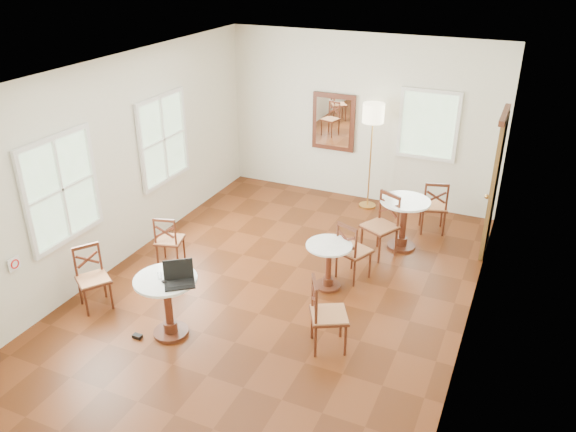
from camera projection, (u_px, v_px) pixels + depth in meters
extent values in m
plane|color=#5B280F|center=(279.00, 289.00, 7.98)|extent=(7.00, 7.00, 0.00)
cube|color=silver|center=(361.00, 119.00, 10.20)|extent=(5.00, 0.02, 3.00)
cube|color=silver|center=(90.00, 353.00, 4.45)|extent=(5.00, 0.02, 3.00)
cube|color=silver|center=(121.00, 162.00, 8.24)|extent=(0.02, 7.00, 3.00)
cube|color=silver|center=(481.00, 226.00, 6.41)|extent=(0.02, 7.00, 3.00)
cube|color=white|center=(278.00, 72.00, 6.67)|extent=(5.00, 7.00, 0.02)
cube|color=brown|center=(494.00, 186.00, 8.60)|extent=(0.06, 0.90, 2.10)
cube|color=#4C2213|center=(505.00, 115.00, 8.12)|extent=(0.08, 1.02, 0.08)
sphere|color=#BF8C3F|center=(487.00, 197.00, 8.38)|extent=(0.07, 0.07, 0.07)
cube|color=#532316|center=(333.00, 122.00, 10.40)|extent=(0.80, 0.05, 1.05)
cube|color=white|center=(333.00, 123.00, 10.37)|extent=(0.64, 0.02, 0.88)
cube|color=white|center=(14.00, 264.00, 6.74)|extent=(0.02, 0.16, 0.16)
torus|color=red|center=(15.00, 264.00, 6.74)|extent=(0.02, 0.12, 0.12)
cube|color=white|center=(61.00, 189.00, 7.22)|extent=(0.06, 1.22, 1.42)
cube|color=white|center=(163.00, 139.00, 9.03)|extent=(0.06, 1.22, 1.42)
cube|color=white|center=(428.00, 125.00, 9.72)|extent=(1.02, 0.06, 1.22)
cylinder|color=#4C2213|center=(171.00, 332.00, 7.07)|extent=(0.43, 0.43, 0.04)
cylinder|color=#4C2213|center=(170.00, 326.00, 7.04)|extent=(0.17, 0.17, 0.13)
cylinder|color=#532316|center=(168.00, 304.00, 6.90)|extent=(0.10, 0.10, 0.65)
cylinder|color=#4C2213|center=(166.00, 283.00, 6.76)|extent=(0.15, 0.15, 0.06)
cylinder|color=white|center=(165.00, 280.00, 6.74)|extent=(0.76, 0.76, 0.03)
cylinder|color=#4C2213|center=(328.00, 285.00, 8.03)|extent=(0.36, 0.36, 0.04)
cylinder|color=#4C2213|center=(328.00, 281.00, 8.00)|extent=(0.15, 0.15, 0.11)
cylinder|color=#532316|center=(328.00, 264.00, 7.88)|extent=(0.08, 0.08, 0.54)
cylinder|color=#4C2213|center=(329.00, 248.00, 7.77)|extent=(0.13, 0.13, 0.05)
cylinder|color=white|center=(329.00, 245.00, 7.75)|extent=(0.64, 0.64, 0.03)
cylinder|color=#4C2213|center=(401.00, 246.00, 9.06)|extent=(0.44, 0.44, 0.04)
cylinder|color=#4C2213|center=(401.00, 241.00, 9.02)|extent=(0.18, 0.18, 0.13)
cylinder|color=#532316|center=(403.00, 222.00, 8.88)|extent=(0.10, 0.10, 0.66)
cylinder|color=#4C2213|center=(405.00, 204.00, 8.74)|extent=(0.15, 0.15, 0.07)
cylinder|color=white|center=(405.00, 201.00, 8.72)|extent=(0.77, 0.77, 0.03)
cylinder|color=#4C2213|center=(184.00, 248.00, 8.65)|extent=(0.03, 0.03, 0.39)
cylinder|color=#4C2213|center=(178.00, 258.00, 8.37)|extent=(0.03, 0.03, 0.39)
cylinder|color=#4C2213|center=(164.00, 246.00, 8.69)|extent=(0.03, 0.03, 0.39)
cylinder|color=#4C2213|center=(157.00, 256.00, 8.41)|extent=(0.03, 0.03, 0.39)
cube|color=#4C2213|center=(170.00, 240.00, 8.45)|extent=(0.46, 0.46, 0.03)
cube|color=#AE6E46|center=(170.00, 240.00, 8.44)|extent=(0.44, 0.44, 0.03)
cylinder|color=#4C2213|center=(175.00, 233.00, 8.20)|extent=(0.03, 0.03, 0.43)
cylinder|color=#4C2213|center=(155.00, 232.00, 8.24)|extent=(0.03, 0.03, 0.43)
cube|color=#4C2213|center=(164.00, 220.00, 8.13)|extent=(0.32, 0.12, 0.04)
cube|color=#532316|center=(165.00, 232.00, 8.21)|extent=(0.27, 0.10, 0.19)
cube|color=#532316|center=(165.00, 232.00, 8.21)|extent=(0.27, 0.10, 0.19)
cylinder|color=#4C2213|center=(86.00, 303.00, 7.32)|extent=(0.03, 0.03, 0.40)
cylinder|color=#4C2213|center=(80.00, 291.00, 7.57)|extent=(0.03, 0.03, 0.40)
cylinder|color=#4C2213|center=(111.00, 296.00, 7.48)|extent=(0.03, 0.03, 0.40)
cylinder|color=#4C2213|center=(104.00, 284.00, 7.72)|extent=(0.03, 0.03, 0.40)
cube|color=#4C2213|center=(93.00, 280.00, 7.43)|extent=(0.55, 0.55, 0.03)
cube|color=#AE6E46|center=(93.00, 279.00, 7.43)|extent=(0.52, 0.52, 0.04)
cylinder|color=#4C2213|center=(75.00, 263.00, 7.39)|extent=(0.03, 0.03, 0.45)
cylinder|color=#4C2213|center=(100.00, 257.00, 7.54)|extent=(0.03, 0.03, 0.45)
cube|color=#4C2213|center=(85.00, 246.00, 7.37)|extent=(0.22, 0.30, 0.04)
cube|color=#532316|center=(87.00, 260.00, 7.46)|extent=(0.18, 0.25, 0.20)
cube|color=#532316|center=(87.00, 260.00, 7.46)|extent=(0.18, 0.25, 0.20)
cylinder|color=#4C2213|center=(370.00, 265.00, 8.16)|extent=(0.03, 0.03, 0.42)
cylinder|color=#4C2213|center=(354.00, 273.00, 7.96)|extent=(0.03, 0.03, 0.42)
cylinder|color=#4C2213|center=(352.00, 256.00, 8.39)|extent=(0.03, 0.03, 0.42)
cylinder|color=#4C2213|center=(336.00, 264.00, 8.18)|extent=(0.03, 0.03, 0.42)
cube|color=#4C2213|center=(354.00, 251.00, 8.08)|extent=(0.54, 0.54, 0.03)
cube|color=#AE6E46|center=(354.00, 250.00, 8.07)|extent=(0.52, 0.52, 0.04)
cylinder|color=#4C2213|center=(356.00, 245.00, 7.76)|extent=(0.03, 0.03, 0.47)
cylinder|color=#4C2213|center=(338.00, 237.00, 7.99)|extent=(0.03, 0.03, 0.47)
cube|color=#4C2213|center=(347.00, 227.00, 7.78)|extent=(0.34, 0.17, 0.05)
cube|color=#532316|center=(347.00, 240.00, 7.87)|extent=(0.29, 0.14, 0.21)
cube|color=#532316|center=(347.00, 240.00, 7.87)|extent=(0.29, 0.14, 0.21)
cylinder|color=#4C2213|center=(345.00, 340.00, 6.62)|extent=(0.03, 0.03, 0.44)
cylinder|color=#4C2213|center=(315.00, 341.00, 6.60)|extent=(0.03, 0.03, 0.44)
cylinder|color=#4C2213|center=(341.00, 322.00, 6.93)|extent=(0.03, 0.03, 0.44)
cylinder|color=#4C2213|center=(312.00, 323.00, 6.91)|extent=(0.03, 0.03, 0.44)
cube|color=#4C2213|center=(329.00, 316.00, 6.67)|extent=(0.58, 0.58, 0.03)
cube|color=#AE6E46|center=(329.00, 315.00, 6.66)|extent=(0.55, 0.55, 0.04)
cylinder|color=#4C2213|center=(316.00, 308.00, 6.40)|extent=(0.03, 0.03, 0.49)
cylinder|color=#4C2213|center=(313.00, 291.00, 6.71)|extent=(0.03, 0.03, 0.49)
cube|color=#4C2213|center=(315.00, 283.00, 6.46)|extent=(0.20, 0.34, 0.05)
cube|color=#532316|center=(314.00, 299.00, 6.55)|extent=(0.17, 0.29, 0.21)
cube|color=#532316|center=(314.00, 299.00, 6.55)|extent=(0.17, 0.29, 0.21)
cylinder|color=#4C2213|center=(442.00, 215.00, 9.63)|extent=(0.03, 0.03, 0.43)
cylinder|color=#4C2213|center=(444.00, 224.00, 9.32)|extent=(0.03, 0.03, 0.43)
cylinder|color=#4C2213|center=(421.00, 214.00, 9.67)|extent=(0.03, 0.03, 0.43)
cylinder|color=#4C2213|center=(422.00, 223.00, 9.36)|extent=(0.03, 0.03, 0.43)
cube|color=#4C2213|center=(433.00, 207.00, 9.40)|extent=(0.52, 0.52, 0.03)
cube|color=#AE6E46|center=(434.00, 206.00, 9.39)|extent=(0.50, 0.50, 0.04)
cylinder|color=#4C2213|center=(447.00, 198.00, 9.12)|extent=(0.03, 0.03, 0.48)
cylinder|color=#4C2213|center=(425.00, 197.00, 9.16)|extent=(0.03, 0.03, 0.48)
cube|color=#4C2213|center=(438.00, 185.00, 9.04)|extent=(0.36, 0.13, 0.05)
cube|color=#532316|center=(436.00, 197.00, 9.14)|extent=(0.31, 0.11, 0.21)
cube|color=#532316|center=(436.00, 197.00, 9.14)|extent=(0.31, 0.11, 0.21)
cylinder|color=#4C2213|center=(361.00, 240.00, 8.79)|extent=(0.04, 0.04, 0.46)
cylinder|color=#4C2213|center=(378.00, 233.00, 8.99)|extent=(0.04, 0.04, 0.46)
cylinder|color=#4C2213|center=(379.00, 249.00, 8.53)|extent=(0.04, 0.04, 0.46)
cylinder|color=#4C2213|center=(396.00, 242.00, 8.74)|extent=(0.04, 0.04, 0.46)
cube|color=#4C2213|center=(380.00, 227.00, 8.66)|extent=(0.61, 0.61, 0.03)
cube|color=#AE6E46|center=(380.00, 226.00, 8.65)|extent=(0.58, 0.58, 0.04)
cylinder|color=#4C2213|center=(380.00, 205.00, 8.78)|extent=(0.04, 0.04, 0.51)
cylinder|color=#4C2213|center=(399.00, 213.00, 8.52)|extent=(0.04, 0.04, 0.51)
cube|color=#4C2213|center=(391.00, 195.00, 8.55)|extent=(0.36, 0.21, 0.05)
cube|color=#532316|center=(389.00, 208.00, 8.65)|extent=(0.31, 0.18, 0.23)
cube|color=#532316|center=(389.00, 208.00, 8.65)|extent=(0.31, 0.18, 0.23)
cylinder|color=#BF8C3F|center=(367.00, 205.00, 10.45)|extent=(0.31, 0.31, 0.03)
cylinder|color=#BF8C3F|center=(370.00, 161.00, 10.07)|extent=(0.03, 0.03, 1.74)
cylinder|color=beige|center=(373.00, 113.00, 9.69)|extent=(0.37, 0.37, 0.33)
cube|color=black|center=(180.00, 284.00, 6.61)|extent=(0.43, 0.41, 0.02)
cube|color=black|center=(180.00, 283.00, 6.60)|extent=(0.31, 0.29, 0.00)
cube|color=black|center=(178.00, 269.00, 6.67)|extent=(0.32, 0.27, 0.24)
cube|color=silver|center=(178.00, 269.00, 6.67)|extent=(0.28, 0.23, 0.19)
ellipsoid|color=black|center=(165.00, 282.00, 6.64)|extent=(0.10, 0.08, 0.03)
cylinder|color=black|center=(168.00, 273.00, 6.75)|extent=(0.08, 0.08, 0.09)
torus|color=black|center=(172.00, 274.00, 6.73)|extent=(0.06, 0.01, 0.06)
cylinder|color=white|center=(160.00, 276.00, 6.70)|extent=(0.05, 0.05, 0.09)
cube|color=black|center=(137.00, 336.00, 6.99)|extent=(0.11, 0.07, 0.05)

